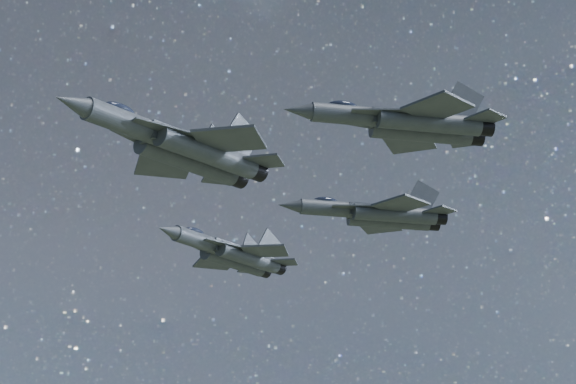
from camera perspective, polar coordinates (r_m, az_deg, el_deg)
jet_lead at (r=74.59m, az=-6.27°, el=2.67°), size 20.08×13.68×5.04m
jet_left at (r=107.31m, az=-3.35°, el=-3.67°), size 19.49×13.07×4.93m
jet_right at (r=70.98m, az=7.15°, el=4.09°), size 16.07×10.67×4.09m
jet_slot at (r=95.73m, az=5.37°, el=-1.30°), size 17.51×11.64×4.45m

